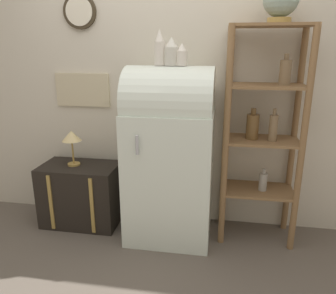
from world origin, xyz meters
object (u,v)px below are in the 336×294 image
refrigerator (170,153)px  desk_lamp (72,138)px  vase_right (182,55)px  vase_center (171,52)px  suitcase_trunk (81,194)px  vase_left (160,48)px  globe (281,0)px

refrigerator → desk_lamp: 0.89m
vase_right → vase_center: bearing=165.0°
suitcase_trunk → vase_left: vase_left is taller
globe → vase_center: 0.85m
suitcase_trunk → globe: size_ratio=2.36×
vase_center → suitcase_trunk: bearing=177.0°
globe → desk_lamp: globe is taller
suitcase_trunk → globe: (1.61, 0.01, 1.61)m
vase_center → globe: bearing=4.1°
desk_lamp → vase_center: bearing=-3.2°
globe → vase_right: size_ratio=1.77×
globe → desk_lamp: 1.98m
suitcase_trunk → vase_right: size_ratio=4.17×
globe → vase_left: (-0.86, -0.07, -0.33)m
vase_left → vase_center: size_ratio=1.30×
globe → desk_lamp: size_ratio=0.92×
globe → vase_right: (-0.69, -0.08, -0.37)m
vase_right → desk_lamp: vase_right is taller
refrigerator → vase_right: bearing=-7.5°
suitcase_trunk → vase_center: size_ratio=3.33×
globe → vase_left: globe is taller
refrigerator → vase_right: size_ratio=8.75×
vase_center → vase_right: vase_center is taller
refrigerator → vase_right: 0.78m
vase_right → desk_lamp: bearing=175.7°
vase_left → refrigerator: bearing=2.9°
vase_left → suitcase_trunk: bearing=175.6°
refrigerator → suitcase_trunk: size_ratio=2.10×
globe → vase_center: bearing=-175.9°
suitcase_trunk → vase_right: bearing=-4.1°
suitcase_trunk → globe: bearing=0.4°
globe → vase_left: 0.92m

